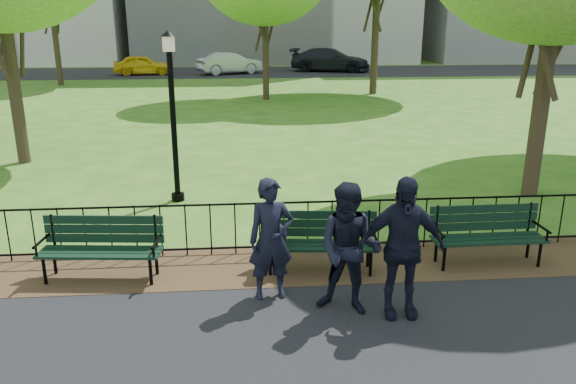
{
  "coord_description": "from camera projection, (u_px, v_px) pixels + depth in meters",
  "views": [
    {
      "loc": [
        -1.27,
        -6.65,
        3.76
      ],
      "look_at": [
        -0.57,
        1.5,
        1.22
      ],
      "focal_mm": 35.0,
      "sensor_mm": 36.0,
      "label": 1
    }
  ],
  "objects": [
    {
      "name": "ground",
      "position": [
        340.0,
        310.0,
        7.55
      ],
      "size": [
        120.0,
        120.0,
        0.0
      ],
      "primitive_type": "plane",
      "color": "#2D5E18"
    },
    {
      "name": "dirt_strip",
      "position": [
        324.0,
        263.0,
        8.97
      ],
      "size": [
        60.0,
        1.6,
        0.01
      ],
      "primitive_type": "cube",
      "color": "#3A2817",
      "rests_on": "ground"
    },
    {
      "name": "far_street",
      "position": [
        257.0,
        72.0,
        40.85
      ],
      "size": [
        70.0,
        9.0,
        0.01
      ],
      "primitive_type": "cube",
      "color": "black",
      "rests_on": "ground"
    },
    {
      "name": "iron_fence",
      "position": [
        320.0,
        224.0,
        9.3
      ],
      "size": [
        24.06,
        0.06,
        1.0
      ],
      "color": "black",
      "rests_on": "ground"
    },
    {
      "name": "park_bench_main",
      "position": [
        306.0,
        235.0,
        8.56
      ],
      "size": [
        1.79,
        0.73,
        0.99
      ],
      "rotation": [
        0.0,
        0.0,
        -0.11
      ],
      "color": "black",
      "rests_on": "ground"
    },
    {
      "name": "park_bench_left_a",
      "position": [
        102.0,
        241.0,
        8.35
      ],
      "size": [
        1.84,
        0.73,
        1.02
      ],
      "rotation": [
        0.0,
        0.0,
        -0.1
      ],
      "color": "black",
      "rests_on": "ground"
    },
    {
      "name": "park_bench_right_a",
      "position": [
        487.0,
        229.0,
        8.86
      ],
      "size": [
        1.78,
        0.57,
        1.01
      ],
      "rotation": [
        0.0,
        0.0,
        0.01
      ],
      "color": "black",
      "rests_on": "ground"
    },
    {
      "name": "lamppost",
      "position": [
        173.0,
        112.0,
        11.52
      ],
      "size": [
        0.32,
        0.32,
        3.53
      ],
      "color": "black",
      "rests_on": "ground"
    },
    {
      "name": "person_left",
      "position": [
        271.0,
        239.0,
        7.66
      ],
      "size": [
        0.67,
        0.49,
        1.71
      ],
      "primitive_type": "imported",
      "rotation": [
        0.0,
        0.0,
        0.13
      ],
      "color": "black",
      "rests_on": "asphalt_path"
    },
    {
      "name": "person_mid",
      "position": [
        349.0,
        249.0,
        7.26
      ],
      "size": [
        0.97,
        0.75,
        1.77
      ],
      "primitive_type": "imported",
      "rotation": [
        0.0,
        0.0,
        -0.4
      ],
      "color": "black",
      "rests_on": "asphalt_path"
    },
    {
      "name": "person_right",
      "position": [
        401.0,
        247.0,
        7.18
      ],
      "size": [
        1.13,
        0.51,
        1.89
      ],
      "primitive_type": "imported",
      "rotation": [
        0.0,
        0.0,
        -0.05
      ],
      "color": "black",
      "rests_on": "asphalt_path"
    },
    {
      "name": "taxi",
      "position": [
        143.0,
        65.0,
        38.53
      ],
      "size": [
        4.14,
        2.11,
        1.35
      ],
      "primitive_type": "imported",
      "rotation": [
        0.0,
        0.0,
        1.7
      ],
      "color": "yellow",
      "rests_on": "far_street"
    },
    {
      "name": "sedan_silver",
      "position": [
        230.0,
        63.0,
        39.05
      ],
      "size": [
        4.74,
        3.29,
        1.48
      ],
      "primitive_type": "imported",
      "rotation": [
        0.0,
        0.0,
        2.0
      ],
      "color": "#A7A9AE",
      "rests_on": "far_street"
    },
    {
      "name": "sedan_dark",
      "position": [
        330.0,
        60.0,
        40.91
      ],
      "size": [
        6.17,
        3.94,
        1.67
      ],
      "primitive_type": "imported",
      "rotation": [
        0.0,
        0.0,
        1.27
      ],
      "color": "black",
      "rests_on": "far_street"
    }
  ]
}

